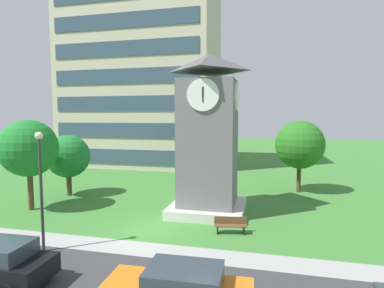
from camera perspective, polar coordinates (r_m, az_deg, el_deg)
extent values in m
plane|color=#3D7A33|center=(18.41, -8.16, -15.48)|extent=(160.00, 160.00, 0.00)
cube|color=#9E9E99|center=(16.41, -11.32, -18.14)|extent=(120.00, 1.60, 0.01)
cube|color=beige|center=(43.48, -9.20, 13.38)|extent=(19.77, 10.88, 25.60)
cube|color=#384C60|center=(38.30, -12.12, -2.34)|extent=(18.19, 0.10, 1.80)
cube|color=#384C60|center=(38.03, -12.20, 2.45)|extent=(18.19, 0.10, 1.80)
cube|color=#384C60|center=(38.03, -12.29, 7.27)|extent=(18.19, 0.10, 1.80)
cube|color=#384C60|center=(38.29, -12.39, 12.06)|extent=(18.19, 0.10, 1.80)
cube|color=#384C60|center=(38.82, -12.48, 16.75)|extent=(18.19, 0.10, 1.80)
cube|color=#384C60|center=(39.60, -12.57, 21.29)|extent=(18.19, 0.10, 1.80)
cube|color=slate|center=(20.66, 3.01, -0.62)|extent=(3.58, 3.58, 8.80)
cube|color=beige|center=(21.45, 2.96, -11.59)|extent=(4.83, 4.83, 0.60)
pyramid|color=#555155|center=(20.85, 3.08, 14.68)|extent=(3.94, 3.94, 1.13)
cylinder|color=white|center=(18.78, 2.02, 9.03)|extent=(1.97, 0.12, 1.97)
cylinder|color=white|center=(20.35, 8.24, 8.68)|extent=(0.12, 1.97, 1.97)
cube|color=black|center=(18.73, 1.98, 9.59)|extent=(0.08, 0.05, 0.59)
cube|color=black|center=(18.71, 1.98, 9.05)|extent=(0.06, 0.06, 0.89)
cube|color=brown|center=(17.82, 7.10, -14.63)|extent=(1.86, 0.79, 0.06)
cube|color=brown|center=(17.95, 7.06, -13.70)|extent=(1.78, 0.37, 0.40)
cube|color=black|center=(17.86, 4.71, -15.32)|extent=(0.15, 0.44, 0.45)
cube|color=black|center=(17.96, 9.47, -15.27)|extent=(0.15, 0.44, 0.45)
cylinder|color=#333338|center=(16.50, -25.89, -8.62)|extent=(0.14, 0.14, 5.37)
sphere|color=#F2EFCC|center=(16.09, -26.29, 1.36)|extent=(0.36, 0.36, 0.36)
cylinder|color=#513823|center=(24.38, -27.50, -7.31)|extent=(0.36, 0.36, 2.93)
sphere|color=#1C7727|center=(23.96, -27.77, -0.67)|extent=(3.90, 3.90, 3.90)
cylinder|color=#513823|center=(28.23, 19.00, -5.68)|extent=(0.35, 0.35, 2.64)
sphere|color=#286D1E|center=(27.86, 19.16, -0.11)|extent=(4.09, 4.09, 4.09)
cylinder|color=#513823|center=(27.56, -21.62, -6.68)|extent=(0.40, 0.40, 2.02)
sphere|color=#1F7730|center=(27.21, -21.77, -2.09)|extent=(3.47, 3.47, 3.47)
cube|color=#2D3842|center=(14.39, -31.55, -16.25)|extent=(2.11, 1.70, 0.60)
cylinder|color=black|center=(14.79, -25.56, -19.85)|extent=(0.67, 0.24, 0.66)
cube|color=#2D3842|center=(10.67, -1.42, -23.19)|extent=(2.45, 1.75, 0.60)
cylinder|color=black|center=(12.40, -8.92, -24.52)|extent=(0.67, 0.24, 0.66)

